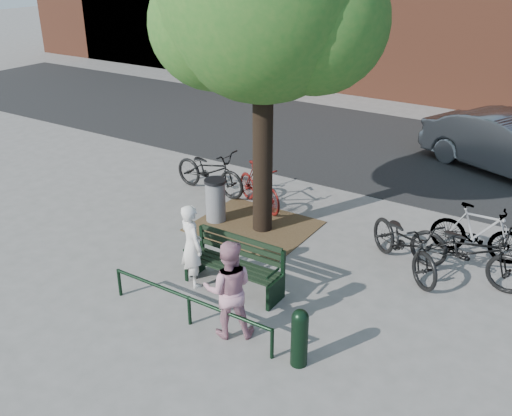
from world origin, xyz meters
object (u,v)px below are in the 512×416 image
Objects in this scene: bollard at (300,336)px; bicycle_c at (405,243)px; park_bench at (236,263)px; person_left at (192,245)px; parked_car at (510,145)px; person_right at (229,289)px; litter_bin at (216,200)px.

bollard is 3.32m from bicycle_c.
bollard is (1.88, -1.18, 0.01)m from park_bench.
bollard is at bearing -146.79° from bicycle_c.
person_left and parked_car have the same top height.
park_bench is 0.81m from person_left.
person_right is at bearing 177.72° from bollard.
person_right is at bearing -60.01° from park_bench.
park_bench reaches higher than litter_bin.
person_left reaches higher than litter_bin.
bollard is at bearing -173.15° from person_left.
bollard is at bearing 143.23° from person_right.
parked_car is at bearing -86.72° from person_left.
bicycle_c is 0.46× the size of parked_car.
bicycle_c reaches higher than bollard.
person_right is at bearing -166.71° from bicycle_c.
park_bench reaches higher than bollard.
bicycle_c is (2.22, 2.12, 0.07)m from park_bench.
person_right is 0.76× the size of bicycle_c.
park_bench is 0.84× the size of bicycle_c.
litter_bin reaches higher than bollard.
person_left is 3.80m from bicycle_c.
litter_bin is at bearing -85.11° from person_right.
park_bench is 1.16× the size of person_left.
person_right is 0.34× the size of parked_car.
bicycle_c is (2.91, 2.44, -0.21)m from person_left.
person_left reaches higher than park_bench.
bollard is 0.44× the size of bicycle_c.
litter_bin is at bearing 165.82° from parked_car.
person_left is at bearing -65.61° from person_right.
park_bench is 2.22m from bollard.
litter_bin is at bearing 133.94° from park_bench.
person_left is 2.73m from bollard.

